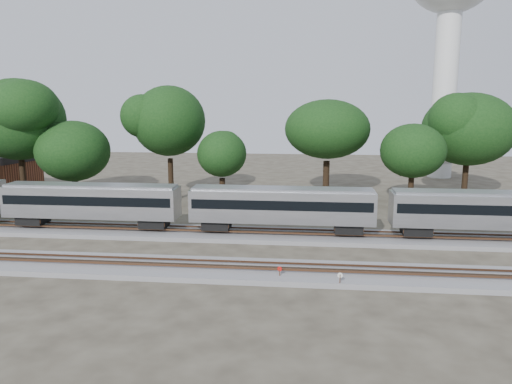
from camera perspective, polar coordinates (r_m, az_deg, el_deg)
ground at (r=41.80m, az=-6.01°, el=-7.18°), size 160.00×160.00×0.00m
track_far at (r=47.38m, az=-4.49°, el=-4.78°), size 160.00×5.00×0.73m
track_near at (r=38.03m, az=-7.29°, el=-8.69°), size 160.00×5.00×0.73m
train at (r=46.40m, az=14.46°, el=-1.69°), size 106.22×3.03×4.47m
switch_stand_red at (r=35.66m, az=2.72°, el=-9.10°), size 0.33×0.16×1.08m
switch_stand_white at (r=34.71m, az=9.58°, el=-9.73°), size 0.36×0.07×1.14m
switch_lever at (r=35.95m, az=4.35°, el=-9.88°), size 0.56×0.41×0.30m
water_tower at (r=89.28m, az=21.34°, el=19.51°), size 13.53×13.53×37.45m
tree_1 at (r=65.68m, az=-25.56°, el=7.48°), size 10.56×10.56×14.89m
tree_2 at (r=62.42m, az=-20.18°, el=4.40°), size 6.87×6.87×9.69m
tree_3 at (r=63.07m, az=-9.90°, el=7.99°), size 10.27×10.27×14.48m
tree_4 at (r=59.44m, az=-3.92°, el=4.35°), size 6.47×6.47×9.12m
tree_5 at (r=65.38m, az=8.15°, el=7.11°), size 9.10×9.10×12.83m
tree_6 at (r=61.94m, az=17.49°, el=4.49°), size 6.85×6.85×9.66m
tree_7 at (r=69.55m, az=23.15°, el=6.60°), size 9.14×9.14×12.88m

